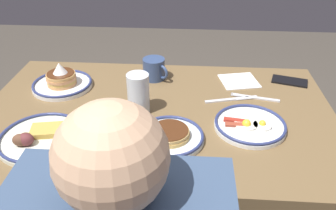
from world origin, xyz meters
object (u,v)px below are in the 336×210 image
object	(u,v)px
plate_far_companion	(250,125)
fork_far	(255,98)
cell_phone	(289,81)
fork_near	(106,129)
drinking_glass	(139,95)
paper_napkin	(239,81)
plate_far_side	(40,137)
plate_center_pancakes	(170,136)
coffee_mug	(154,69)
butter_knife	(231,99)
plate_near_main	(62,82)

from	to	relation	value
plate_far_companion	fork_far	world-z (taller)	plate_far_companion
cell_phone	fork_near	xyz separation A→B (m)	(0.70, 0.40, -0.00)
drinking_glass	paper_napkin	distance (m)	0.47
plate_far_side	fork_near	size ratio (longest dim) A/B	1.40
plate_center_pancakes	fork_near	bearing A→B (deg)	-10.14
plate_far_companion	fork_near	distance (m)	0.49
coffee_mug	plate_far_side	bearing A→B (deg)	55.23
fork_near	plate_center_pancakes	bearing A→B (deg)	169.86
plate_far_companion	paper_napkin	size ratio (longest dim) A/B	1.62
butter_knife	plate_far_companion	bearing A→B (deg)	103.96
plate_far_side	butter_knife	bearing A→B (deg)	-154.54
plate_far_side	cell_phone	world-z (taller)	plate_far_side
plate_center_pancakes	plate_far_side	bearing A→B (deg)	4.89
plate_far_companion	cell_phone	size ratio (longest dim) A/B	1.69
plate_near_main	drinking_glass	bearing A→B (deg)	155.50
plate_near_main	plate_far_companion	size ratio (longest dim) A/B	1.00
cell_phone	plate_center_pancakes	bearing A→B (deg)	58.69
plate_center_pancakes	paper_napkin	xyz separation A→B (m)	(-0.27, -0.43, -0.01)
plate_center_pancakes	coffee_mug	bearing A→B (deg)	-77.63
plate_center_pancakes	butter_knife	world-z (taller)	plate_center_pancakes
plate_near_main	fork_far	world-z (taller)	plate_near_main
plate_far_side	fork_far	size ratio (longest dim) A/B	1.45
fork_near	plate_near_main	bearing A→B (deg)	-49.45
plate_far_side	fork_far	distance (m)	0.80
plate_far_companion	plate_far_side	size ratio (longest dim) A/B	0.90
plate_near_main	butter_knife	distance (m)	0.69
plate_far_side	cell_phone	xyz separation A→B (m)	(-0.90, -0.47, -0.01)
coffee_mug	butter_knife	world-z (taller)	coffee_mug
plate_far_side	drinking_glass	world-z (taller)	drinking_glass
drinking_glass	cell_phone	bearing A→B (deg)	-156.13
paper_napkin	plate_center_pancakes	bearing A→B (deg)	57.82
plate_far_side	cell_phone	distance (m)	1.01
plate_far_companion	drinking_glass	bearing A→B (deg)	-12.12
cell_phone	fork_far	world-z (taller)	cell_phone
butter_knife	plate_center_pancakes	bearing A→B (deg)	50.31
plate_near_main	paper_napkin	world-z (taller)	plate_near_main
drinking_glass	fork_near	xyz separation A→B (m)	(0.10, 0.13, -0.06)
fork_far	coffee_mug	bearing A→B (deg)	-18.86
paper_napkin	fork_near	xyz separation A→B (m)	(0.49, 0.39, 0.00)
cell_phone	fork_near	bearing A→B (deg)	46.02
butter_knife	paper_napkin	bearing A→B (deg)	-106.03
plate_far_companion	coffee_mug	size ratio (longest dim) A/B	2.18
plate_near_main	drinking_glass	size ratio (longest dim) A/B	1.63
paper_napkin	cell_phone	bearing A→B (deg)	-177.02
plate_near_main	coffee_mug	world-z (taller)	plate_near_main
butter_knife	plate_far_side	bearing A→B (deg)	25.46
butter_knife	drinking_glass	bearing A→B (deg)	15.95
fork_far	plate_far_side	bearing A→B (deg)	23.93
fork_far	drinking_glass	bearing A→B (deg)	15.19
plate_center_pancakes	fork_near	world-z (taller)	plate_center_pancakes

